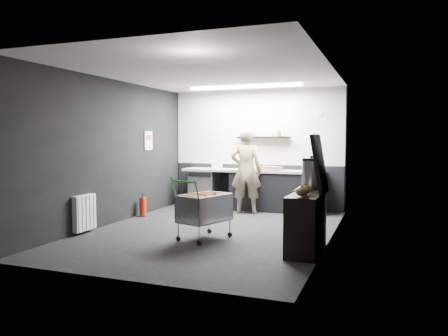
% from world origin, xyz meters
% --- Properties ---
extents(floor, '(5.50, 5.50, 0.00)m').
position_xyz_m(floor, '(0.00, 0.00, 0.00)').
color(floor, black).
rests_on(floor, ground).
extents(ceiling, '(5.50, 5.50, 0.00)m').
position_xyz_m(ceiling, '(0.00, 0.00, 2.70)').
color(ceiling, silver).
rests_on(ceiling, wall_back).
extents(wall_back, '(5.50, 0.00, 5.50)m').
position_xyz_m(wall_back, '(0.00, 2.75, 1.35)').
color(wall_back, black).
rests_on(wall_back, floor).
extents(wall_front, '(5.50, 0.00, 5.50)m').
position_xyz_m(wall_front, '(0.00, -2.75, 1.35)').
color(wall_front, black).
rests_on(wall_front, floor).
extents(wall_left, '(0.00, 5.50, 5.50)m').
position_xyz_m(wall_left, '(-2.00, 0.00, 1.35)').
color(wall_left, black).
rests_on(wall_left, floor).
extents(wall_right, '(0.00, 5.50, 5.50)m').
position_xyz_m(wall_right, '(2.00, 0.00, 1.35)').
color(wall_right, black).
rests_on(wall_right, floor).
extents(kitchen_wall_panel, '(3.95, 0.02, 1.70)m').
position_xyz_m(kitchen_wall_panel, '(0.00, 2.73, 1.85)').
color(kitchen_wall_panel, silver).
rests_on(kitchen_wall_panel, wall_back).
extents(dado_panel, '(3.95, 0.02, 1.00)m').
position_xyz_m(dado_panel, '(0.00, 2.73, 0.50)').
color(dado_panel, black).
rests_on(dado_panel, wall_back).
extents(floating_shelf, '(1.20, 0.22, 0.04)m').
position_xyz_m(floating_shelf, '(0.20, 2.62, 1.62)').
color(floating_shelf, black).
rests_on(floating_shelf, wall_back).
extents(wall_clock, '(0.20, 0.03, 0.20)m').
position_xyz_m(wall_clock, '(1.40, 2.72, 2.15)').
color(wall_clock, white).
rests_on(wall_clock, wall_back).
extents(poster, '(0.02, 0.30, 0.40)m').
position_xyz_m(poster, '(-1.98, 1.30, 1.55)').
color(poster, white).
rests_on(poster, wall_left).
extents(poster_red_band, '(0.02, 0.22, 0.10)m').
position_xyz_m(poster_red_band, '(-1.98, 1.30, 1.62)').
color(poster_red_band, red).
rests_on(poster_red_band, poster).
extents(radiator, '(0.10, 0.50, 0.60)m').
position_xyz_m(radiator, '(-1.94, -0.90, 0.35)').
color(radiator, white).
rests_on(radiator, wall_left).
extents(ceiling_strip, '(2.40, 0.20, 0.04)m').
position_xyz_m(ceiling_strip, '(0.00, 1.85, 2.67)').
color(ceiling_strip, white).
rests_on(ceiling_strip, ceiling).
extents(prep_counter, '(3.20, 0.61, 0.90)m').
position_xyz_m(prep_counter, '(0.14, 2.42, 0.46)').
color(prep_counter, black).
rests_on(prep_counter, floor).
extents(person, '(0.74, 0.55, 1.83)m').
position_xyz_m(person, '(0.00, 1.97, 0.91)').
color(person, beige).
rests_on(person, floor).
extents(shopping_cart, '(0.79, 1.05, 0.97)m').
position_xyz_m(shopping_cart, '(0.11, -0.57, 0.46)').
color(shopping_cart, silver).
rests_on(shopping_cart, floor).
extents(sideboard, '(0.47, 1.11, 1.66)m').
position_xyz_m(sideboard, '(1.78, -0.77, 0.53)').
color(sideboard, black).
rests_on(sideboard, floor).
extents(fire_extinguisher, '(0.14, 0.14, 0.45)m').
position_xyz_m(fire_extinguisher, '(-1.85, 0.83, 0.22)').
color(fire_extinguisher, red).
rests_on(fire_extinguisher, floor).
extents(cardboard_box, '(0.51, 0.44, 0.09)m').
position_xyz_m(cardboard_box, '(0.44, 2.37, 0.94)').
color(cardboard_box, '#876448').
rests_on(cardboard_box, prep_counter).
extents(pink_tub, '(0.20, 0.20, 0.20)m').
position_xyz_m(pink_tub, '(0.01, 2.42, 1.00)').
color(pink_tub, silver).
rests_on(pink_tub, prep_counter).
extents(white_container, '(0.21, 0.17, 0.18)m').
position_xyz_m(white_container, '(-0.82, 2.37, 0.99)').
color(white_container, white).
rests_on(white_container, prep_counter).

